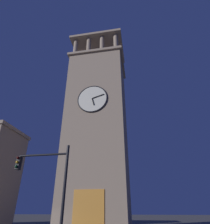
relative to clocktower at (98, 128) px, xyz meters
The scene contains 2 objects.
clocktower is the anchor object (origin of this frame).
traffic_signal_near 16.06m from the clocktower, 91.10° to the left, with size 3.17×0.41×5.45m.
Camera 1 is at (-9.00, 17.91, 2.07)m, focal length 30.36 mm.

